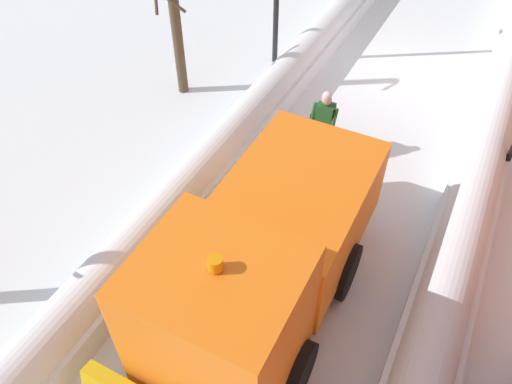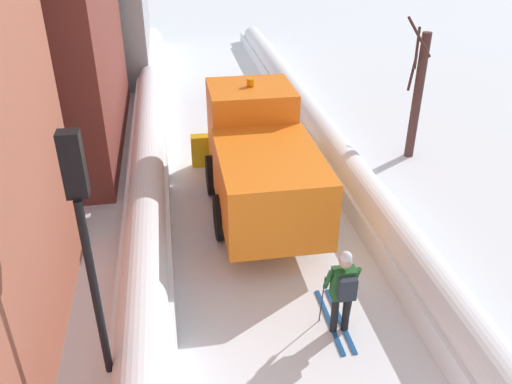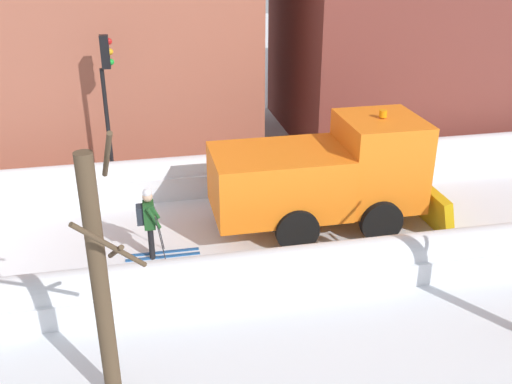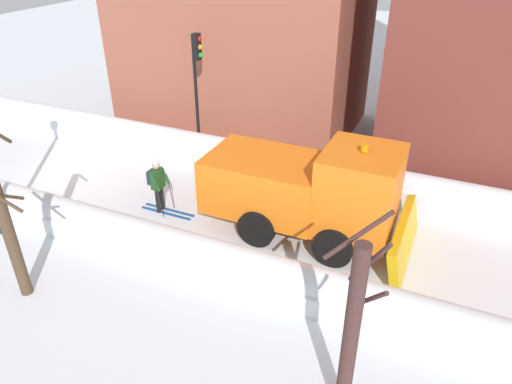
% 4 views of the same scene
% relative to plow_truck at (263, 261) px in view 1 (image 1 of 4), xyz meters
% --- Properties ---
extents(ground_plane, '(80.00, 80.00, 0.00)m').
position_rel_plow_truck_xyz_m(ground_plane, '(-0.07, 0.85, -1.48)').
color(ground_plane, white).
extents(snowbank_right, '(1.10, 36.00, 1.00)m').
position_rel_plow_truck_xyz_m(snowbank_right, '(2.72, 0.85, -1.05)').
color(snowbank_right, white).
rests_on(snowbank_right, ground).
extents(plow_truck, '(3.20, 5.98, 3.12)m').
position_rel_plow_truck_xyz_m(plow_truck, '(0.00, 0.00, 0.00)').
color(plow_truck, orange).
rests_on(plow_truck, ground).
extents(skier, '(0.62, 1.80, 1.81)m').
position_rel_plow_truck_xyz_m(skier, '(0.72, -4.66, -0.48)').
color(skier, black).
rests_on(skier, ground).
extents(bare_tree_near, '(1.21, 0.99, 4.91)m').
position_rel_plow_truck_xyz_m(bare_tree_near, '(5.31, -5.49, 0.85)').
color(bare_tree_near, '#4C3B28').
rests_on(bare_tree_near, ground).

